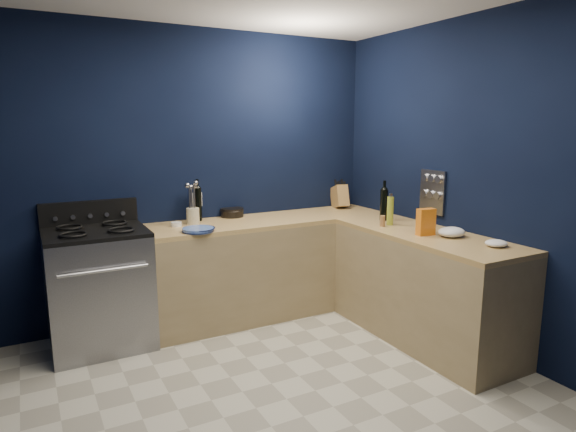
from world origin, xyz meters
TOP-DOWN VIEW (x-y plane):
  - floor at (0.00, 0.00)m, footprint 3.50×3.50m
  - wall_back at (0.00, 1.76)m, footprint 3.50×0.02m
  - wall_right at (1.76, 0.00)m, footprint 0.02×3.50m
  - wall_front at (0.00, -1.76)m, footprint 3.50×0.02m
  - cab_back at (0.60, 1.44)m, footprint 2.30×0.63m
  - top_back at (0.60, 1.44)m, footprint 2.30×0.63m
  - cab_right at (1.44, 0.29)m, footprint 0.63×1.67m
  - top_right at (1.44, 0.29)m, footprint 0.63×1.67m
  - gas_range at (-0.93, 1.42)m, footprint 0.76×0.66m
  - oven_door at (-0.93, 1.10)m, footprint 0.59×0.02m
  - cooktop at (-0.93, 1.42)m, footprint 0.76×0.66m
  - backguard at (-0.93, 1.72)m, footprint 0.76×0.06m
  - spice_panel at (1.74, 0.55)m, footprint 0.02×0.28m
  - wall_outlet at (0.00, 1.74)m, footprint 0.09×0.02m
  - plate_stack at (-0.17, 1.21)m, footprint 0.31×0.31m
  - ramekin at (-0.27, 1.51)m, footprint 0.12×0.12m
  - utensil_crock at (-0.11, 1.54)m, footprint 0.13×0.13m
  - wine_bottle_back at (-0.02, 1.66)m, footprint 0.09×0.09m
  - lemon_basket at (0.32, 1.69)m, footprint 0.22×0.22m
  - knife_block at (1.51, 1.63)m, footprint 0.17×0.28m
  - wine_bottle_right at (1.47, 0.87)m, footprint 0.08×0.08m
  - oil_bottle at (1.38, 0.68)m, footprint 0.07×0.07m
  - spice_jar_near at (1.28, 0.66)m, footprint 0.05×0.05m
  - spice_jar_far at (1.60, 0.49)m, footprint 0.06×0.06m
  - crouton_bag at (1.37, 0.24)m, footprint 0.15×0.08m
  - towel_front at (1.51, 0.10)m, footprint 0.28×0.26m
  - towel_end at (1.55, -0.28)m, footprint 0.21×0.20m

SIDE VIEW (x-z plane):
  - floor at x=0.00m, z-range -0.02..0.00m
  - cab_back at x=0.60m, z-range 0.00..0.86m
  - cab_right at x=1.44m, z-range 0.00..0.86m
  - oven_door at x=-0.93m, z-range 0.24..0.66m
  - gas_range at x=-0.93m, z-range 0.00..0.92m
  - top_back at x=0.60m, z-range 0.86..0.90m
  - top_right at x=1.44m, z-range 0.86..0.90m
  - plate_stack at x=-0.17m, z-range 0.90..0.93m
  - ramekin at x=-0.27m, z-range 0.90..0.94m
  - towel_end at x=1.55m, z-range 0.90..0.95m
  - cooktop at x=-0.93m, z-range 0.92..0.95m
  - towel_front at x=1.51m, z-range 0.90..0.98m
  - lemon_basket at x=0.32m, z-range 0.90..0.98m
  - spice_jar_near at x=1.28m, z-range 0.90..1.00m
  - spice_jar_far at x=1.60m, z-range 0.90..1.00m
  - utensil_crock at x=-0.11m, z-range 0.90..1.04m
  - crouton_bag at x=1.37m, z-range 0.90..1.11m
  - knife_block at x=1.51m, z-range 0.87..1.15m
  - oil_bottle at x=1.38m, z-range 0.90..1.15m
  - backguard at x=-0.93m, z-range 0.94..1.14m
  - wine_bottle_right at x=1.47m, z-range 0.90..1.18m
  - wine_bottle_back at x=-0.02m, z-range 0.90..1.20m
  - wall_outlet at x=0.00m, z-range 1.02..1.15m
  - spice_panel at x=1.74m, z-range 0.99..1.37m
  - wall_back at x=0.00m, z-range 0.00..2.60m
  - wall_right at x=1.76m, z-range 0.00..2.60m
  - wall_front at x=0.00m, z-range 0.00..2.60m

